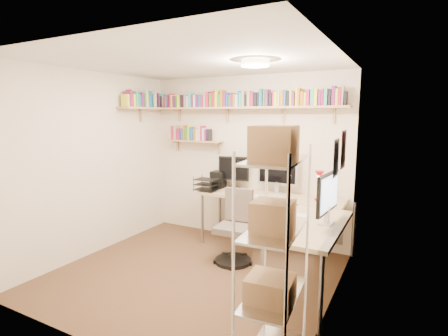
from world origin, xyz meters
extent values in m
plane|color=#4D3421|center=(0.00, 0.00, 0.00)|extent=(3.20, 3.20, 0.00)
cube|color=#F4E2C7|center=(0.00, 1.50, 1.25)|extent=(3.20, 0.04, 2.50)
cube|color=#F4E2C7|center=(-1.60, 0.00, 1.25)|extent=(0.04, 3.00, 2.50)
cube|color=#F4E2C7|center=(1.60, 0.00, 1.25)|extent=(0.04, 3.00, 2.50)
cube|color=#F4E2C7|center=(0.00, -1.50, 1.25)|extent=(3.20, 0.04, 2.50)
cube|color=white|center=(0.00, 0.00, 2.50)|extent=(3.20, 3.00, 0.04)
cube|color=silver|center=(1.59, 0.55, 1.55)|extent=(0.01, 0.30, 0.42)
cube|color=beige|center=(1.59, 0.15, 1.50)|extent=(0.01, 0.28, 0.38)
cylinder|color=#FFEAC6|center=(0.70, 0.20, 2.46)|extent=(0.30, 0.30, 0.06)
cube|color=tan|center=(0.00, 1.38, 2.02)|extent=(3.05, 0.25, 0.03)
cube|color=tan|center=(-1.48, 0.95, 2.02)|extent=(0.25, 1.00, 0.03)
cube|color=tan|center=(-0.85, 1.40, 1.50)|extent=(0.95, 0.20, 0.02)
cube|color=tan|center=(-1.20, 1.44, 1.95)|extent=(0.03, 0.20, 0.20)
cube|color=tan|center=(-0.30, 1.44, 1.95)|extent=(0.03, 0.20, 0.20)
cube|color=tan|center=(0.60, 1.44, 1.95)|extent=(0.03, 0.20, 0.20)
cube|color=tan|center=(1.30, 1.44, 1.95)|extent=(0.03, 0.20, 0.20)
cube|color=teal|center=(-1.47, 1.38, 2.14)|extent=(0.02, 0.15, 0.21)
cube|color=teal|center=(-1.43, 1.38, 2.12)|extent=(0.03, 0.12, 0.18)
cube|color=#BC1944|center=(-1.39, 1.38, 2.12)|extent=(0.03, 0.14, 0.17)
cube|color=teal|center=(-1.36, 1.38, 2.13)|extent=(0.04, 0.11, 0.18)
cube|color=#701E67|center=(-1.32, 1.38, 2.14)|extent=(0.03, 0.14, 0.21)
cube|color=#BC1944|center=(-1.28, 1.38, 2.15)|extent=(0.02, 0.13, 0.22)
cube|color=yellow|center=(-1.24, 1.38, 2.14)|extent=(0.03, 0.13, 0.20)
cube|color=#701E67|center=(-1.19, 1.38, 2.13)|extent=(0.04, 0.15, 0.18)
cube|color=#327D29|center=(-1.15, 1.38, 2.12)|extent=(0.03, 0.14, 0.18)
cube|color=yellow|center=(-1.10, 1.38, 2.13)|extent=(0.04, 0.15, 0.20)
cube|color=black|center=(-1.05, 1.38, 2.13)|extent=(0.04, 0.13, 0.20)
cube|color=#701E67|center=(-1.01, 1.38, 2.13)|extent=(0.02, 0.12, 0.20)
cube|color=gray|center=(-0.98, 1.38, 2.13)|extent=(0.03, 0.13, 0.20)
cube|color=beige|center=(-0.93, 1.38, 2.12)|extent=(0.04, 0.13, 0.18)
cube|color=teal|center=(-0.89, 1.38, 2.15)|extent=(0.04, 0.14, 0.23)
cube|color=#701E67|center=(-0.85, 1.38, 2.13)|extent=(0.02, 0.11, 0.19)
cube|color=beige|center=(-0.81, 1.38, 2.13)|extent=(0.04, 0.11, 0.19)
cube|color=#701E67|center=(-0.76, 1.38, 2.13)|extent=(0.04, 0.12, 0.19)
cube|color=#1E5FA0|center=(-0.71, 1.38, 2.13)|extent=(0.04, 0.11, 0.18)
cube|color=#BC1944|center=(-0.66, 1.38, 2.13)|extent=(0.04, 0.14, 0.18)
cube|color=gray|center=(-0.61, 1.38, 2.13)|extent=(0.04, 0.15, 0.19)
cube|color=#BC1944|center=(-0.56, 1.38, 2.15)|extent=(0.04, 0.14, 0.23)
cube|color=#327D29|center=(-0.51, 1.38, 2.14)|extent=(0.04, 0.14, 0.21)
cube|color=#BC1944|center=(-0.48, 1.38, 2.16)|extent=(0.02, 0.13, 0.24)
cube|color=#B96815|center=(-0.44, 1.38, 2.14)|extent=(0.02, 0.13, 0.22)
cube|color=yellow|center=(-0.41, 1.38, 2.16)|extent=(0.04, 0.14, 0.24)
cube|color=#327D29|center=(-0.36, 1.38, 2.13)|extent=(0.04, 0.14, 0.18)
cube|color=#B96815|center=(-0.32, 1.38, 2.16)|extent=(0.04, 0.14, 0.25)
cube|color=#701E67|center=(-0.27, 1.38, 2.14)|extent=(0.04, 0.14, 0.22)
cube|color=#1E5FA0|center=(-0.23, 1.38, 2.13)|extent=(0.03, 0.11, 0.20)
cube|color=#327D29|center=(-0.19, 1.38, 2.12)|extent=(0.03, 0.11, 0.17)
cube|color=#701E67|center=(-0.15, 1.38, 2.14)|extent=(0.02, 0.15, 0.20)
cube|color=#B96815|center=(-0.12, 1.38, 2.13)|extent=(0.03, 0.11, 0.19)
cube|color=beige|center=(-0.08, 1.38, 2.12)|extent=(0.04, 0.11, 0.18)
cube|color=#1E5FA0|center=(-0.04, 1.38, 2.15)|extent=(0.02, 0.11, 0.23)
cube|color=teal|center=(-0.01, 1.38, 2.14)|extent=(0.03, 0.14, 0.20)
cube|color=gray|center=(0.03, 1.38, 2.15)|extent=(0.04, 0.12, 0.23)
cube|color=black|center=(0.07, 1.38, 2.12)|extent=(0.03, 0.15, 0.17)
cube|color=gray|center=(0.12, 1.38, 2.15)|extent=(0.04, 0.14, 0.23)
cube|color=#BC1944|center=(0.17, 1.38, 2.14)|extent=(0.04, 0.14, 0.20)
cube|color=black|center=(0.22, 1.38, 2.13)|extent=(0.04, 0.13, 0.20)
cube|color=black|center=(0.27, 1.38, 2.13)|extent=(0.03, 0.13, 0.20)
cube|color=#1E5FA0|center=(0.31, 1.38, 2.16)|extent=(0.04, 0.13, 0.25)
cube|color=#327D29|center=(0.36, 1.38, 2.15)|extent=(0.03, 0.11, 0.24)
cube|color=#701E67|center=(0.40, 1.38, 2.15)|extent=(0.04, 0.13, 0.24)
cube|color=black|center=(0.45, 1.38, 2.13)|extent=(0.04, 0.11, 0.19)
cube|color=#BC1944|center=(0.49, 1.38, 2.14)|extent=(0.03, 0.12, 0.21)
cube|color=yellow|center=(0.53, 1.38, 2.14)|extent=(0.04, 0.15, 0.20)
cube|color=beige|center=(0.57, 1.38, 2.14)|extent=(0.03, 0.11, 0.20)
cube|color=#B96815|center=(0.62, 1.38, 2.14)|extent=(0.04, 0.14, 0.21)
cube|color=#1E5FA0|center=(0.66, 1.38, 2.14)|extent=(0.03, 0.14, 0.22)
cube|color=black|center=(0.70, 1.38, 2.14)|extent=(0.04, 0.12, 0.21)
cube|color=yellow|center=(0.74, 1.38, 2.14)|extent=(0.03, 0.13, 0.21)
cube|color=#701E67|center=(0.78, 1.38, 2.13)|extent=(0.03, 0.15, 0.18)
cube|color=yellow|center=(0.82, 1.38, 2.16)|extent=(0.03, 0.11, 0.24)
cube|color=#B96815|center=(0.86, 1.38, 2.15)|extent=(0.03, 0.15, 0.24)
cube|color=#B96815|center=(0.90, 1.38, 2.13)|extent=(0.04, 0.14, 0.19)
cube|color=yellow|center=(0.94, 1.38, 2.12)|extent=(0.03, 0.13, 0.18)
cube|color=#BC1944|center=(0.98, 1.38, 2.14)|extent=(0.04, 0.15, 0.21)
cube|color=teal|center=(1.03, 1.38, 2.14)|extent=(0.04, 0.12, 0.21)
cube|color=yellow|center=(1.08, 1.38, 2.14)|extent=(0.04, 0.14, 0.22)
cube|color=#701E67|center=(1.13, 1.38, 2.13)|extent=(0.04, 0.11, 0.19)
cube|color=#BC1944|center=(1.17, 1.38, 2.14)|extent=(0.02, 0.14, 0.22)
cube|color=teal|center=(1.21, 1.38, 2.14)|extent=(0.04, 0.13, 0.22)
cube|color=black|center=(1.26, 1.38, 2.14)|extent=(0.03, 0.11, 0.21)
cube|color=#701E67|center=(1.31, 1.38, 2.16)|extent=(0.04, 0.12, 0.25)
cube|color=yellow|center=(1.35, 1.38, 2.14)|extent=(0.03, 0.11, 0.21)
cube|color=#BC1944|center=(1.39, 1.38, 2.14)|extent=(0.03, 0.14, 0.21)
cube|color=gray|center=(1.42, 1.38, 2.16)|extent=(0.02, 0.13, 0.25)
cube|color=black|center=(1.45, 1.38, 2.12)|extent=(0.03, 0.13, 0.18)
cube|color=yellow|center=(-1.48, 0.52, 2.12)|extent=(0.13, 0.04, 0.18)
cube|color=#701E67|center=(-1.48, 0.56, 2.15)|extent=(0.14, 0.03, 0.22)
cube|color=#BC1944|center=(-1.48, 0.60, 2.16)|extent=(0.11, 0.03, 0.25)
cube|color=yellow|center=(-1.48, 0.65, 2.13)|extent=(0.14, 0.04, 0.19)
cube|color=teal|center=(-1.48, 0.70, 2.15)|extent=(0.14, 0.04, 0.23)
cube|color=#327D29|center=(-1.48, 0.74, 2.13)|extent=(0.14, 0.03, 0.20)
cube|color=#1E5FA0|center=(-1.48, 0.79, 2.13)|extent=(0.11, 0.03, 0.19)
cube|color=#701E67|center=(-1.48, 0.83, 2.14)|extent=(0.13, 0.04, 0.22)
cube|color=#327D29|center=(-1.48, 0.88, 2.14)|extent=(0.14, 0.04, 0.21)
cube|color=beige|center=(-1.48, 0.93, 2.16)|extent=(0.14, 0.04, 0.25)
cube|color=#327D29|center=(-1.48, 0.98, 2.16)|extent=(0.13, 0.03, 0.25)
cube|color=#1E5FA0|center=(-1.48, 1.02, 2.16)|extent=(0.12, 0.04, 0.25)
cube|color=#1E5FA0|center=(-1.48, 1.07, 2.14)|extent=(0.14, 0.02, 0.21)
cube|color=yellow|center=(-1.48, 1.10, 2.14)|extent=(0.12, 0.03, 0.21)
cube|color=beige|center=(-1.48, 1.14, 2.16)|extent=(0.12, 0.03, 0.25)
cube|color=black|center=(-1.48, 1.19, 2.14)|extent=(0.13, 0.04, 0.21)
cube|color=#701E67|center=(-1.48, 1.23, 2.15)|extent=(0.11, 0.03, 0.23)
cube|color=black|center=(-1.48, 1.27, 2.13)|extent=(0.12, 0.03, 0.18)
cube|color=gray|center=(-1.48, 1.32, 2.13)|extent=(0.14, 0.04, 0.18)
cube|color=teal|center=(-1.48, 1.36, 2.15)|extent=(0.12, 0.04, 0.22)
cube|color=#BC1944|center=(-1.26, 1.40, 1.63)|extent=(0.04, 0.14, 0.23)
cube|color=gray|center=(-1.21, 1.40, 1.63)|extent=(0.04, 0.14, 0.24)
cube|color=#BC1944|center=(-1.16, 1.40, 1.60)|extent=(0.04, 0.11, 0.18)
cube|color=#701E67|center=(-1.12, 1.40, 1.60)|extent=(0.04, 0.15, 0.17)
cube|color=#1E5FA0|center=(-1.07, 1.40, 1.60)|extent=(0.03, 0.14, 0.18)
cube|color=#B96815|center=(-1.03, 1.40, 1.63)|extent=(0.03, 0.14, 0.24)
cube|color=#327D29|center=(-0.98, 1.40, 1.61)|extent=(0.04, 0.14, 0.20)
cube|color=yellow|center=(-0.94, 1.40, 1.63)|extent=(0.02, 0.12, 0.24)
cube|color=#1E5FA0|center=(-0.90, 1.40, 1.62)|extent=(0.03, 0.14, 0.21)
cube|color=#1E5FA0|center=(-0.87, 1.40, 1.60)|extent=(0.03, 0.15, 0.18)
cube|color=#B96815|center=(-0.83, 1.40, 1.61)|extent=(0.03, 0.13, 0.19)
cube|color=beige|center=(-0.78, 1.40, 1.60)|extent=(0.04, 0.13, 0.18)
cube|color=beige|center=(-0.74, 1.40, 1.61)|extent=(0.03, 0.14, 0.20)
cube|color=#BC1944|center=(-0.70, 1.40, 1.63)|extent=(0.03, 0.13, 0.24)
cube|color=beige|center=(-0.66, 1.40, 1.61)|extent=(0.02, 0.15, 0.20)
cube|color=#701E67|center=(-0.62, 1.40, 1.60)|extent=(0.03, 0.12, 0.18)
cube|color=black|center=(-0.58, 1.40, 1.60)|extent=(0.04, 0.11, 0.18)
cube|color=#D3C489|center=(0.52, 1.22, 0.77)|extent=(2.04, 0.65, 0.04)
cube|color=#D3C489|center=(1.36, 0.18, 0.77)|extent=(0.65, 1.40, 0.04)
cylinder|color=gray|center=(-0.45, 0.95, 0.38)|extent=(0.04, 0.04, 0.75)
cylinder|color=gray|center=(-0.45, 1.49, 0.38)|extent=(0.04, 0.04, 0.75)
cylinder|color=gray|center=(1.63, 1.49, 0.38)|extent=(0.04, 0.04, 0.75)
cylinder|color=gray|center=(1.09, -0.47, 0.38)|extent=(0.04, 0.04, 0.75)
cylinder|color=gray|center=(1.63, -0.47, 0.38)|extent=(0.04, 0.04, 0.75)
cube|color=gray|center=(0.52, 1.50, 0.43)|extent=(1.94, 0.02, 0.59)
cube|color=silver|center=(0.57, 1.35, 1.15)|extent=(0.59, 0.03, 0.45)
cube|color=black|center=(0.57, 1.33, 1.15)|extent=(0.53, 0.00, 0.39)
cube|color=black|center=(-0.13, 1.35, 1.11)|extent=(0.47, 0.03, 0.37)
cube|color=black|center=(1.51, 0.23, 1.13)|extent=(0.03, 0.62, 0.41)
cube|color=silver|center=(1.49, 0.23, 1.13)|extent=(0.00, 0.56, 0.35)
cube|color=white|center=(0.57, 1.03, 0.80)|extent=(0.45, 0.14, 0.02)
cube|color=white|center=(1.20, 0.23, 0.80)|extent=(0.14, 0.43, 0.02)
cylinder|color=#A50E19|center=(1.20, 1.22, 0.81)|extent=(0.11, 0.11, 0.02)
cylinder|color=#A50E19|center=(1.20, 1.22, 0.97)|extent=(0.03, 0.03, 0.30)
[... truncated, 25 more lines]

